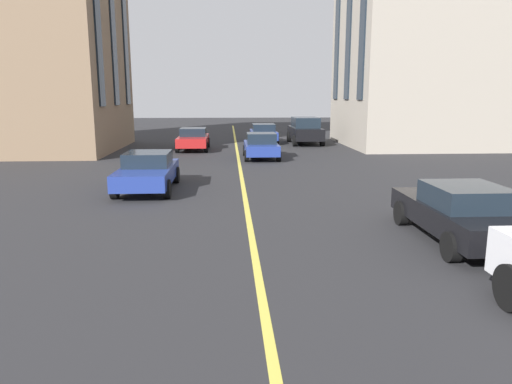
% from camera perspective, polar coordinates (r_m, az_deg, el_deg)
% --- Properties ---
extents(lane_centre_line, '(80.00, 0.16, 0.01)m').
position_cam_1_polar(lane_centre_line, '(15.35, -1.21, -1.31)').
color(lane_centre_line, '#D8C64C').
rests_on(lane_centre_line, ground_plane).
extents(car_red_parked_a, '(4.40, 1.95, 1.37)m').
position_cam_1_polar(car_red_parked_a, '(30.65, -7.48, 6.31)').
color(car_red_parked_a, '#B21E1E').
rests_on(car_red_parked_a, ground_plane).
extents(car_blue_far, '(4.40, 1.95, 1.37)m').
position_cam_1_polar(car_blue_far, '(17.79, -12.77, 2.47)').
color(car_blue_far, navy).
rests_on(car_blue_far, ground_plane).
extents(car_black_parked_b, '(4.40, 1.95, 1.37)m').
position_cam_1_polar(car_black_parked_b, '(12.21, 23.26, -2.21)').
color(car_black_parked_b, black).
rests_on(car_black_parked_b, ground_plane).
extents(car_blue_mid, '(4.40, 1.95, 1.37)m').
position_cam_1_polar(car_blue_mid, '(35.05, 0.88, 7.04)').
color(car_blue_mid, navy).
rests_on(car_blue_mid, ground_plane).
extents(car_blue_oncoming, '(3.90, 1.89, 1.40)m').
position_cam_1_polar(car_blue_oncoming, '(26.15, 0.61, 5.53)').
color(car_blue_oncoming, navy).
rests_on(car_blue_oncoming, ground_plane).
extents(car_black_trailing, '(4.70, 2.14, 1.88)m').
position_cam_1_polar(car_black_trailing, '(34.26, 5.88, 7.32)').
color(car_black_trailing, black).
rests_on(car_black_trailing, ground_plane).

